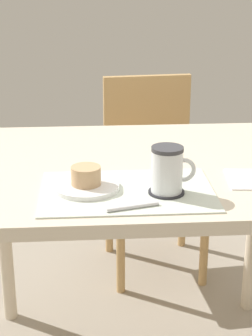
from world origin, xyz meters
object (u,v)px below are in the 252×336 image
(wooden_chair, at_px, (152,163))
(coffee_mug, at_px, (168,169))
(pastry_plate, at_px, (86,186))
(pastry, at_px, (86,176))
(dining_table, at_px, (140,192))

(wooden_chair, height_order, coffee_mug, coffee_mug)
(coffee_mug, bearing_deg, wooden_chair, 85.53)
(wooden_chair, distance_m, pastry_plate, 1.03)
(pastry, bearing_deg, pastry_plate, 0.00)
(coffee_mug, bearing_deg, pastry_plate, 168.24)
(wooden_chair, height_order, pastry_plate, wooden_chair)
(dining_table, bearing_deg, coffee_mug, -78.87)
(dining_table, relative_size, pastry, 13.70)
(coffee_mug, bearing_deg, pastry, 168.24)
(dining_table, relative_size, coffee_mug, 8.93)
(pastry, relative_size, coffee_mug, 0.65)
(wooden_chair, height_order, pastry, wooden_chair)
(pastry_plate, xyz_separation_m, pastry, (0.00, 0.00, 0.03))
(wooden_chair, distance_m, pastry, 1.04)
(pastry_plate, height_order, pastry, pastry)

